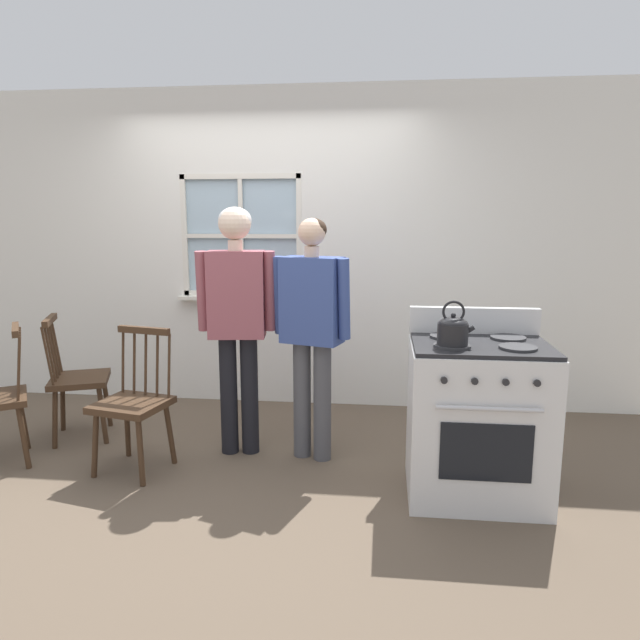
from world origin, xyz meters
The scene contains 9 objects.
ground_plane centered at (0.00, 0.00, 0.00)m, with size 16.00×16.00×0.00m, color brown.
wall_back centered at (0.01, 1.40, 1.34)m, with size 6.40×0.16×2.70m.
chair_by_window centered at (-1.29, 0.39, 0.44)m, with size 0.53×0.54×0.93m.
chair_center_cluster centered at (-0.63, -0.09, 0.44)m, with size 0.50×0.48×0.93m.
person_elderly_left centered at (-0.02, 0.25, 1.04)m, with size 0.54×0.26×1.70m.
person_teen_center centered at (0.49, 0.22, 0.97)m, with size 0.55×0.31×1.63m.
stove centered at (1.52, -0.19, 0.47)m, with size 0.79×0.68×1.08m.
kettle centered at (1.35, -0.32, 1.02)m, with size 0.21×0.17×0.25m.
potted_plant centered at (-0.24, 1.31, 1.02)m, with size 0.15×0.15×0.27m.
Camera 1 is at (0.96, -3.46, 1.64)m, focal length 32.00 mm.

